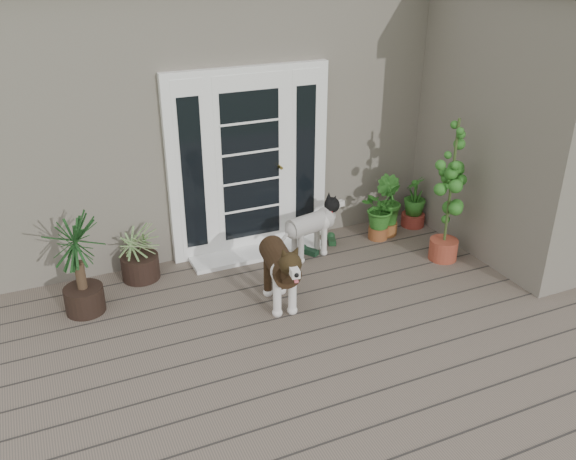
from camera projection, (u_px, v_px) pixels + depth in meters
name	position (u px, v px, depth m)	size (l,w,h in m)	color
deck	(357.00, 348.00, 5.60)	(6.20, 4.60, 0.12)	#6B5B4C
house_main	(211.00, 92.00, 8.46)	(7.40, 4.00, 3.10)	#665E54
house_wing	(536.00, 126.00, 6.92)	(1.60, 2.40, 3.10)	#665E54
door_unit	(250.00, 163.00, 6.85)	(1.90, 0.14, 2.15)	white
door_step	(258.00, 252.00, 7.14)	(1.60, 0.40, 0.05)	white
brindle_dog	(280.00, 273.00, 6.01)	(0.37, 0.87, 0.72)	#352213
white_dog	(310.00, 233.00, 6.97)	(0.32, 0.74, 0.61)	silver
spider_plant	(138.00, 248.00, 6.49)	(0.68, 0.68, 0.73)	#8BAE6B
yucca	(79.00, 265.00, 5.82)	(0.73, 0.73, 1.06)	black
herb_a	(379.00, 216.00, 7.40)	(0.47, 0.47, 0.60)	#18571B
herb_b	(387.00, 214.00, 7.53)	(0.37, 0.37, 0.55)	#1C631C
herb_c	(414.00, 207.00, 7.76)	(0.34, 0.34, 0.53)	#2A621C
sapling	(451.00, 190.00, 6.67)	(0.51, 0.51, 1.73)	#22641C
clog_left	(309.00, 251.00, 7.14)	(0.12, 0.27, 0.08)	black
clog_right	(332.00, 239.00, 7.42)	(0.12, 0.26, 0.08)	#15361B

